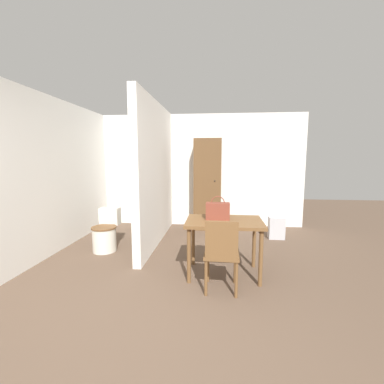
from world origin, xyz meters
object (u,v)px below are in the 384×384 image
object	(u,v)px
dining_table	(224,228)
wooden_chair	(221,252)
wooden_cabinet	(208,184)
space_heater	(276,228)
handbag	(218,211)
toilet	(106,233)

from	to	relation	value
dining_table	wooden_chair	bearing A→B (deg)	-94.86
wooden_chair	wooden_cabinet	xyz separation A→B (m)	(-0.26, 2.72, 0.50)
dining_table	space_heater	bearing A→B (deg)	57.43
wooden_chair	wooden_cabinet	size ratio (longest dim) A/B	0.44
dining_table	handbag	bearing A→B (deg)	150.75
dining_table	handbag	distance (m)	0.23
wooden_chair	handbag	world-z (taller)	handbag
dining_table	toilet	xyz separation A→B (m)	(-1.94, 0.73, -0.36)
handbag	wooden_chair	bearing A→B (deg)	-84.77
dining_table	wooden_chair	distance (m)	0.49
toilet	space_heater	world-z (taller)	toilet
wooden_chair	wooden_cabinet	distance (m)	2.78
handbag	wooden_cabinet	size ratio (longest dim) A/B	0.16
toilet	wooden_cabinet	world-z (taller)	wooden_cabinet
wooden_chair	toilet	bearing A→B (deg)	149.67
wooden_chair	wooden_cabinet	bearing A→B (deg)	97.25
wooden_chair	space_heater	size ratio (longest dim) A/B	2.09
wooden_cabinet	space_heater	world-z (taller)	wooden_cabinet
dining_table	wooden_chair	size ratio (longest dim) A/B	1.14
wooden_chair	handbag	bearing A→B (deg)	96.97
space_heater	toilet	bearing A→B (deg)	-163.17
toilet	wooden_chair	bearing A→B (deg)	-32.07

